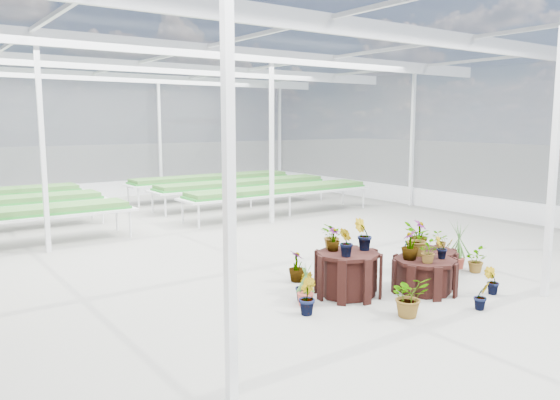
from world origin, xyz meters
TOP-DOWN VIEW (x-y plane):
  - ground_plane at (0.00, 0.00)m, footprint 24.00×24.00m
  - greenhouse_shell at (0.00, 0.00)m, footprint 18.00×24.00m
  - steel_frame at (0.00, 0.00)m, footprint 18.00×24.00m
  - nursery_benches at (0.00, 7.20)m, footprint 16.00×7.00m
  - plinth_tall at (0.35, -2.09)m, footprint 1.21×1.21m
  - plinth_mid at (1.55, -2.69)m, footprint 1.35×1.35m
  - plinth_low at (2.55, -1.99)m, footprint 1.30×1.30m
  - nursery_plants at (1.36, -2.27)m, footprint 4.70×3.27m

SIDE VIEW (x-z plane):
  - ground_plane at x=0.00m, z-range 0.00..0.00m
  - plinth_low at x=2.55m, z-range 0.00..0.45m
  - plinth_mid at x=1.55m, z-range 0.00..0.57m
  - plinth_tall at x=0.35m, z-range 0.00..0.74m
  - nursery_benches at x=0.00m, z-range 0.00..0.84m
  - nursery_plants at x=1.36m, z-range -0.11..1.17m
  - greenhouse_shell at x=0.00m, z-range 0.00..4.50m
  - steel_frame at x=0.00m, z-range 0.00..4.50m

